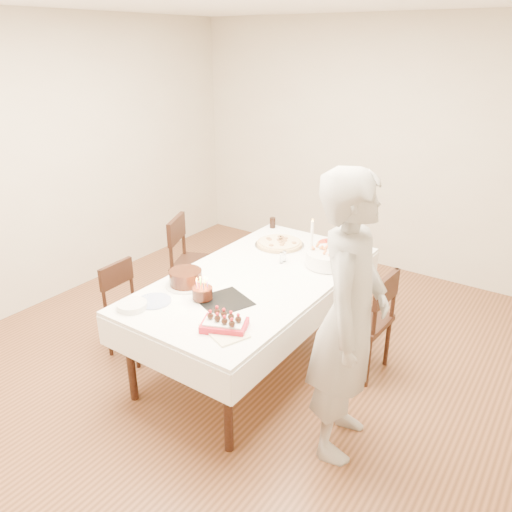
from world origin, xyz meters
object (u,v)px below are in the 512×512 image
Objects in this scene: pizza_white at (279,243)px; cola_glass at (273,223)px; pasta_bowl at (328,258)px; chair_left_savory at (198,264)px; birthday_cake at (202,289)px; pizza_pepperoni at (331,245)px; layer_cake at (186,278)px; strawberry_box at (224,324)px; taper_candle at (312,241)px; dining_table at (256,318)px; chair_left_dessert at (134,311)px; chair_right_savory at (360,320)px; person at (349,319)px.

pizza_white is 0.47m from cola_glass.
pasta_bowl is 3.43× the size of cola_glass.
birthday_cake is at bearing 109.47° from chair_left_savory.
cola_glass is at bearing 130.53° from pizza_white.
birthday_cake is (-0.46, -1.02, 0.02)m from pasta_bowl.
layer_cake is (-0.55, -1.29, 0.04)m from pizza_pepperoni.
pizza_pepperoni is (1.15, 0.48, 0.31)m from chair_left_savory.
taper_candle is at bearing 91.89° from strawberry_box.
taper_candle is 1.06m from layer_cake.
cola_glass is (0.45, 0.61, 0.34)m from chair_left_savory.
taper_candle is (0.23, 0.45, 0.57)m from dining_table.
dining_table is 0.75m from pasta_bowl.
layer_cake is 2.10× the size of birthday_cake.
taper_candle is at bearing -140.76° from chair_left_dessert.
pizza_pepperoni is 0.71m from cola_glass.
taper_candle is at bearing 57.04° from layer_cake.
layer_cake is 0.69m from strawberry_box.
pasta_bowl is at bearing 85.79° from strawberry_box.
chair_left_savory reaches higher than pizza_pepperoni.
birthday_cake is 0.43m from strawberry_box.
chair_left_dessert is at bearing 168.09° from strawberry_box.
pizza_pepperoni is 1.87× the size of birthday_cake.
chair_right_savory is at bearing -17.09° from pizza_white.
person is at bearing -59.48° from pizza_pepperoni.
taper_candle is at bearing 71.57° from birthday_cake.
chair_left_dessert is at bearing -138.96° from taper_candle.
chair_left_dessert is 7.63× the size of cola_glass.
strawberry_box is (1.14, -0.24, 0.39)m from chair_left_dessert.
cola_glass is at bearing 155.16° from chair_right_savory.
layer_cake is (0.15, -1.42, 0.01)m from cola_glass.
chair_left_savory is 6.36× the size of birthday_cake.
birthday_cake reaches higher than layer_cake.
chair_right_savory is at bearing 46.35° from birthday_cake.
pizza_white is 1.45m from strawberry_box.
layer_cake is at bearing 76.40° from person.
pizza_white is at bearing 81.75° from layer_cake.
chair_left_dessert is (0.07, -0.88, -0.07)m from chair_left_savory.
cola_glass is 0.36× the size of strawberry_box.
taper_candle reaches higher than chair_left_savory.
chair_left_dessert reaches higher than dining_table.
pizza_pepperoni is at bearing 179.16° from chair_left_savory.
person is at bearing -1.12° from layer_cake.
chair_right_savory is 0.48× the size of person.
chair_left_dessert is at bearing -120.93° from pizza_white.
chair_left_savory reaches higher than chair_right_savory.
strawberry_box is (0.46, -1.38, 0.01)m from pizza_white.
taper_candle reaches higher than birthday_cake.
person is (1.85, 0.05, 0.52)m from chair_left_dessert.
birthday_cake is at bearing -100.21° from dining_table.
pizza_white is 1.12× the size of taper_candle.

